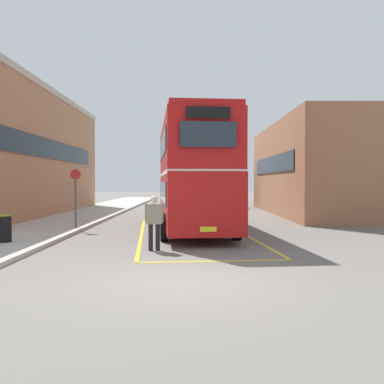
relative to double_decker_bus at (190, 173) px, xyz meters
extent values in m
plane|color=#66605B|center=(-0.19, 4.86, -2.51)|extent=(135.60, 135.60, 0.00)
cube|color=#B2ADA3|center=(-6.69, 7.26, -2.44)|extent=(4.00, 57.60, 0.14)
cube|color=#AD7A56|center=(-11.39, 7.41, 1.15)|extent=(6.19, 20.65, 7.32)
cube|color=#19232D|center=(-8.26, 7.41, 1.51)|extent=(0.06, 15.69, 1.10)
cube|color=#BCB29E|center=(-11.39, 7.41, 4.99)|extent=(6.31, 20.77, 0.36)
cube|color=#9E6647|center=(8.36, 9.80, 0.45)|extent=(6.10, 16.44, 5.93)
cube|color=#19232D|center=(5.28, 9.80, 0.75)|extent=(0.06, 12.50, 1.10)
cylinder|color=black|center=(-1.62, 3.07, -2.01)|extent=(0.37, 1.02, 1.00)
cylinder|color=black|center=(1.00, 3.32, -2.01)|extent=(0.37, 1.02, 1.00)
cylinder|color=black|center=(-1.00, -3.32, -2.01)|extent=(0.37, 1.02, 1.00)
cylinder|color=black|center=(1.62, -3.07, -2.01)|extent=(0.37, 1.02, 1.00)
cube|color=#B71414|center=(0.00, 0.00, -1.11)|extent=(3.53, 10.56, 2.10)
cube|color=#B71414|center=(0.00, 0.00, 0.99)|extent=(3.51, 10.36, 2.10)
cube|color=#B71414|center=(0.00, 0.00, 2.14)|extent=(3.40, 10.24, 0.20)
cube|color=white|center=(0.00, 0.00, -0.06)|extent=(3.55, 10.46, 0.14)
cube|color=#232D38|center=(-1.29, -0.12, -0.81)|extent=(0.84, 8.46, 0.84)
cube|color=#232D38|center=(-1.29, -0.12, 1.09)|extent=(0.84, 8.46, 0.84)
cube|color=#232D38|center=(1.29, 0.12, -0.81)|extent=(0.84, 8.46, 0.84)
cube|color=#232D38|center=(1.29, 0.12, 1.09)|extent=(0.84, 8.46, 0.84)
cube|color=#232D38|center=(0.50, -5.18, 1.09)|extent=(1.78, 0.21, 0.80)
cube|color=black|center=(0.50, -5.18, 1.77)|extent=(1.40, 0.17, 0.36)
cube|color=#232D38|center=(-0.50, 5.18, -0.71)|extent=(2.03, 0.24, 1.00)
cube|color=yellow|center=(0.50, -5.18, -1.88)|extent=(0.52, 0.08, 0.16)
cylinder|color=black|center=(0.79, 24.02, -2.05)|extent=(0.26, 0.92, 0.92)
cylinder|color=black|center=(3.33, 24.03, -2.05)|extent=(0.26, 0.92, 0.92)
cylinder|color=black|center=(0.81, 18.16, -2.05)|extent=(0.26, 0.92, 0.92)
cylinder|color=black|center=(3.34, 18.17, -2.05)|extent=(0.26, 0.92, 0.92)
cube|color=navy|center=(2.07, 21.09, -0.91)|extent=(2.49, 9.77, 2.60)
cube|color=silver|center=(2.07, 21.09, 0.45)|extent=(2.34, 9.38, 0.12)
cube|color=#232D38|center=(0.82, 21.09, -0.56)|extent=(0.05, 7.81, 0.96)
cube|color=#232D38|center=(3.32, 21.10, -0.56)|extent=(0.05, 7.81, 0.96)
cube|color=#232D38|center=(2.05, 25.99, -0.61)|extent=(1.96, 0.05, 1.10)
cylinder|color=black|center=(-1.07, -5.44, -2.10)|extent=(0.14, 0.14, 0.82)
cylinder|color=black|center=(-1.28, -5.46, -2.10)|extent=(0.14, 0.14, 0.82)
cube|color=gray|center=(-1.17, -5.45, -1.38)|extent=(0.50, 0.27, 0.62)
cylinder|color=gray|center=(-0.93, -5.43, -1.35)|extent=(0.09, 0.09, 0.59)
cylinder|color=gray|center=(-1.41, -5.47, -1.35)|extent=(0.09, 0.09, 0.59)
sphere|color=beige|center=(-1.17, -5.47, -0.93)|extent=(0.22, 0.22, 0.22)
cylinder|color=black|center=(-6.17, -4.56, -1.95)|extent=(0.45, 0.45, 0.86)
cylinder|color=olive|center=(-6.17, -4.56, -1.50)|extent=(0.47, 0.47, 0.04)
cylinder|color=#4C4C51|center=(-5.07, -0.03, -1.14)|extent=(0.08, 0.08, 2.47)
cylinder|color=red|center=(-5.07, -0.03, -0.08)|extent=(0.43, 0.14, 0.44)
cube|color=gold|center=(-2.06, -1.24, -2.51)|extent=(1.30, 12.32, 0.01)
cube|color=gold|center=(2.06, -0.84, -2.51)|extent=(1.30, 12.32, 0.01)
cube|color=gold|center=(0.59, -7.19, -2.51)|extent=(4.26, 0.53, 0.01)
camera|label=1|loc=(-0.01, -18.42, -0.40)|focal=39.69mm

